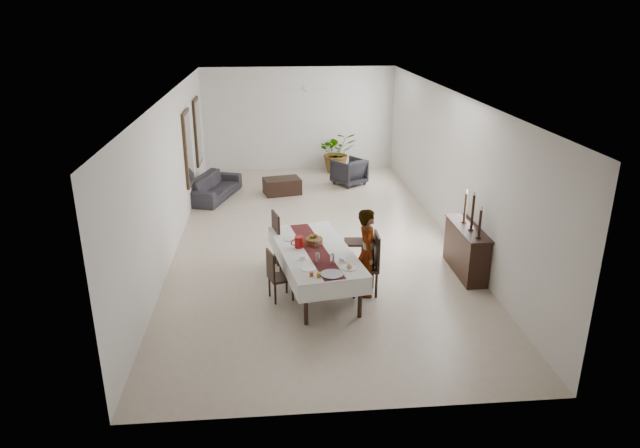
{
  "coord_description": "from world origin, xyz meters",
  "views": [
    {
      "loc": [
        -0.92,
        -11.91,
        4.8
      ],
      "look_at": [
        -0.04,
        -1.97,
        1.05
      ],
      "focal_mm": 32.0,
      "sensor_mm": 36.0,
      "label": 1
    }
  ],
  "objects_px": {
    "woman": "(368,252)",
    "sideboard_body": "(466,251)",
    "red_pitcher": "(299,242)",
    "dining_table_top": "(315,251)",
    "sofa": "(214,187)"
  },
  "relations": [
    {
      "from": "woman",
      "to": "sideboard_body",
      "type": "relative_size",
      "value": 1.06
    },
    {
      "from": "red_pitcher",
      "to": "woman",
      "type": "distance_m",
      "value": 1.25
    },
    {
      "from": "dining_table_top",
      "to": "sofa",
      "type": "distance_m",
      "value": 6.16
    },
    {
      "from": "red_pitcher",
      "to": "sideboard_body",
      "type": "distance_m",
      "value": 3.29
    },
    {
      "from": "dining_table_top",
      "to": "red_pitcher",
      "type": "xyz_separation_m",
      "value": [
        -0.28,
        0.11,
        0.14
      ]
    },
    {
      "from": "red_pitcher",
      "to": "woman",
      "type": "xyz_separation_m",
      "value": [
        1.2,
        -0.36,
        -0.09
      ]
    },
    {
      "from": "woman",
      "to": "sofa",
      "type": "xyz_separation_m",
      "value": [
        -3.22,
        5.95,
        -0.5
      ]
    },
    {
      "from": "woman",
      "to": "red_pitcher",
      "type": "bearing_deg",
      "value": 81.18
    },
    {
      "from": "dining_table_top",
      "to": "woman",
      "type": "xyz_separation_m",
      "value": [
        0.91,
        -0.25,
        0.05
      ]
    },
    {
      "from": "red_pitcher",
      "to": "sofa",
      "type": "bearing_deg",
      "value": 109.87
    },
    {
      "from": "red_pitcher",
      "to": "woman",
      "type": "bearing_deg",
      "value": -16.84
    },
    {
      "from": "dining_table_top",
      "to": "sideboard_body",
      "type": "distance_m",
      "value": 3.01
    },
    {
      "from": "red_pitcher",
      "to": "sofa",
      "type": "relative_size",
      "value": 0.1
    },
    {
      "from": "sideboard_body",
      "to": "woman",
      "type": "bearing_deg",
      "value": -160.71
    },
    {
      "from": "sideboard_body",
      "to": "sofa",
      "type": "height_order",
      "value": "sideboard_body"
    }
  ]
}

